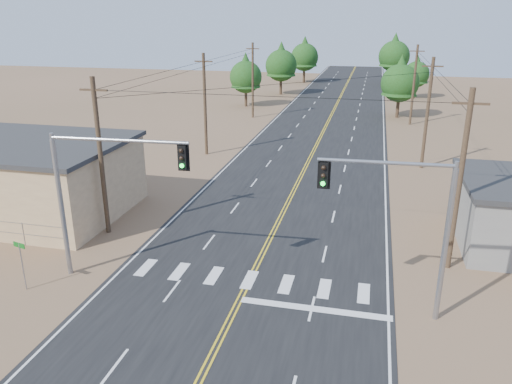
% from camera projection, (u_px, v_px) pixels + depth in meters
% --- Properties ---
extents(ground, '(220.00, 220.00, 0.00)m').
position_uv_depth(ground, '(200.00, 381.00, 19.34)').
color(ground, '#836046').
rests_on(ground, ground).
extents(road, '(15.00, 200.00, 0.02)m').
position_uv_depth(road, '(306.00, 166.00, 46.85)').
color(road, black).
rests_on(road, ground).
extents(utility_pole_left_near, '(1.80, 0.30, 10.00)m').
position_uv_depth(utility_pole_left_near, '(101.00, 156.00, 30.91)').
color(utility_pole_left_near, '#4C3826').
rests_on(utility_pole_left_near, ground).
extents(utility_pole_left_mid, '(1.80, 0.30, 10.00)m').
position_uv_depth(utility_pole_left_mid, '(205.00, 104.00, 49.26)').
color(utility_pole_left_mid, '#4C3826').
rests_on(utility_pole_left_mid, ground).
extents(utility_pole_left_far, '(1.80, 0.30, 10.00)m').
position_uv_depth(utility_pole_left_far, '(253.00, 80.00, 67.60)').
color(utility_pole_left_far, '#4C3826').
rests_on(utility_pole_left_far, ground).
extents(utility_pole_right_near, '(1.80, 0.30, 10.00)m').
position_uv_depth(utility_pole_right_near, '(460.00, 181.00, 26.36)').
color(utility_pole_right_near, '#4C3826').
rests_on(utility_pole_right_near, ground).
extents(utility_pole_right_mid, '(1.80, 0.30, 10.00)m').
position_uv_depth(utility_pole_right_mid, '(427.00, 113.00, 44.71)').
color(utility_pole_right_mid, '#4C3826').
rests_on(utility_pole_right_mid, ground).
extents(utility_pole_right_far, '(1.80, 0.30, 10.00)m').
position_uv_depth(utility_pole_right_far, '(414.00, 85.00, 63.05)').
color(utility_pole_right_far, '#4C3826').
rests_on(utility_pole_right_far, ground).
extents(signal_mast_left, '(7.25, 0.67, 7.85)m').
position_uv_depth(signal_mast_left, '(96.00, 183.00, 25.27)').
color(signal_mast_left, gray).
rests_on(signal_mast_left, ground).
extents(signal_mast_right, '(5.92, 0.68, 7.63)m').
position_uv_depth(signal_mast_right, '(409.00, 214.00, 21.88)').
color(signal_mast_right, gray).
rests_on(signal_mast_right, ground).
extents(street_sign, '(0.77, 0.21, 2.65)m').
position_uv_depth(street_sign, '(21.00, 259.00, 25.20)').
color(street_sign, gray).
rests_on(street_sign, ground).
extents(tree_left_near, '(4.90, 4.90, 8.16)m').
position_uv_depth(tree_left_near, '(246.00, 74.00, 76.06)').
color(tree_left_near, '#3F2D1E').
rests_on(tree_left_near, ground).
extents(tree_left_mid, '(5.51, 5.51, 9.18)m').
position_uv_depth(tree_left_mid, '(281.00, 62.00, 87.49)').
color(tree_left_mid, '#3F2D1E').
rests_on(tree_left_mid, ground).
extents(tree_left_far, '(5.68, 5.68, 9.46)m').
position_uv_depth(tree_left_far, '(305.00, 54.00, 103.22)').
color(tree_left_far, '#3F2D1E').
rests_on(tree_left_far, ground).
extents(tree_right_near, '(5.11, 5.11, 8.51)m').
position_uv_depth(tree_right_near, '(400.00, 79.00, 67.51)').
color(tree_right_near, '#3F2D1E').
rests_on(tree_right_near, ground).
extents(tree_right_mid, '(4.33, 4.33, 7.21)m').
position_uv_depth(tree_right_mid, '(416.00, 72.00, 83.99)').
color(tree_right_mid, '#3F2D1E').
rests_on(tree_right_mid, ground).
extents(tree_right_far, '(6.13, 6.13, 10.22)m').
position_uv_depth(tree_right_far, '(394.00, 53.00, 100.08)').
color(tree_right_far, '#3F2D1E').
rests_on(tree_right_far, ground).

